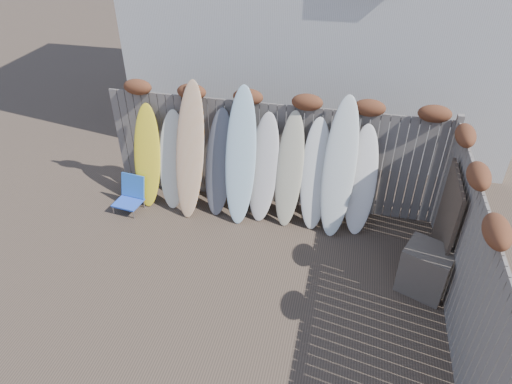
% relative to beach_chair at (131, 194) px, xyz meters
% --- Properties ---
extents(ground, '(80.00, 80.00, 0.00)m').
position_rel_beach_chair_xyz_m(ground, '(2.48, -1.61, -0.29)').
color(ground, '#493A2D').
extents(back_fence, '(6.05, 0.28, 2.24)m').
position_rel_beach_chair_xyz_m(back_fence, '(2.54, 0.78, 0.89)').
color(back_fence, slate).
rests_on(back_fence, ground).
extents(right_fence, '(0.28, 4.40, 2.24)m').
position_rel_beach_chair_xyz_m(right_fence, '(5.48, -1.36, 0.85)').
color(right_fence, slate).
rests_on(right_fence, ground).
extents(beach_chair, '(0.53, 0.56, 0.63)m').
position_rel_beach_chair_xyz_m(beach_chair, '(0.00, 0.00, 0.00)').
color(beach_chair, blue).
rests_on(beach_chair, ground).
extents(wooden_crate, '(0.83, 0.77, 0.77)m').
position_rel_beach_chair_xyz_m(wooden_crate, '(5.17, -0.95, 0.09)').
color(wooden_crate, '#433832').
rests_on(wooden_crate, ground).
extents(lattice_panel, '(0.07, 1.14, 1.71)m').
position_rel_beach_chair_xyz_m(lattice_panel, '(5.38, -0.46, 0.56)').
color(lattice_panel, '#2E211C').
rests_on(lattice_panel, ground).
extents(surfboard_0, '(0.55, 0.70, 1.86)m').
position_rel_beach_chair_xyz_m(surfboard_0, '(0.26, 0.37, 0.64)').
color(surfboard_0, yellow).
rests_on(surfboard_0, ground).
extents(surfboard_1, '(0.54, 0.66, 1.78)m').
position_rel_beach_chair_xyz_m(surfboard_1, '(0.74, 0.40, 0.60)').
color(surfboard_1, white).
rests_on(surfboard_1, ground).
extents(surfboard_2, '(0.56, 0.86, 2.37)m').
position_rel_beach_chair_xyz_m(surfboard_2, '(1.14, 0.29, 0.89)').
color(surfboard_2, '#DABB6B').
rests_on(surfboard_2, ground).
extents(surfboard_3, '(0.55, 0.72, 1.90)m').
position_rel_beach_chair_xyz_m(surfboard_3, '(1.62, 0.39, 0.66)').
color(surfboard_3, slate).
rests_on(surfboard_3, ground).
extents(surfboard_4, '(0.56, 0.84, 2.35)m').
position_rel_beach_chair_xyz_m(surfboard_4, '(2.05, 0.31, 0.88)').
color(surfboard_4, silver).
rests_on(surfboard_4, ground).
extents(surfboard_5, '(0.59, 0.73, 1.90)m').
position_rel_beach_chair_xyz_m(surfboard_5, '(2.43, 0.40, 0.66)').
color(surfboard_5, white).
rests_on(surfboard_5, ground).
extents(surfboard_6, '(0.50, 0.73, 1.98)m').
position_rel_beach_chair_xyz_m(surfboard_6, '(2.90, 0.37, 0.70)').
color(surfboard_6, beige).
rests_on(surfboard_6, ground).
extents(surfboard_7, '(0.54, 0.71, 1.91)m').
position_rel_beach_chair_xyz_m(surfboard_7, '(3.34, 0.38, 0.66)').
color(surfboard_7, white).
rests_on(surfboard_7, ground).
extents(surfboard_8, '(0.59, 0.85, 2.33)m').
position_rel_beach_chair_xyz_m(surfboard_8, '(3.73, 0.33, 0.87)').
color(surfboard_8, white).
rests_on(surfboard_8, ground).
extents(surfboard_9, '(0.51, 0.67, 1.86)m').
position_rel_beach_chair_xyz_m(surfboard_9, '(4.12, 0.40, 0.64)').
color(surfboard_9, white).
rests_on(surfboard_9, ground).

